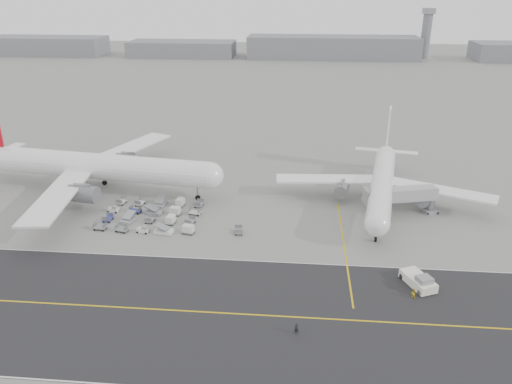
# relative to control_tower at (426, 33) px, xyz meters

# --- Properties ---
(ground) EXTENTS (700.00, 700.00, 0.00)m
(ground) POSITION_rel_control_tower_xyz_m (-100.00, -265.00, -16.25)
(ground) COLOR gray
(ground) RESTS_ON ground
(taxiway) EXTENTS (220.00, 59.00, 0.03)m
(taxiway) POSITION_rel_control_tower_xyz_m (-94.98, -282.98, -16.24)
(taxiway) COLOR #28272A
(taxiway) RESTS_ON ground
(horizon_buildings) EXTENTS (520.00, 28.00, 28.00)m
(horizon_buildings) POSITION_rel_control_tower_xyz_m (-70.00, -5.00, -16.25)
(horizon_buildings) COLOR slate
(horizon_buildings) RESTS_ON ground
(control_tower) EXTENTS (7.00, 7.00, 31.25)m
(control_tower) POSITION_rel_control_tower_xyz_m (0.00, 0.00, 0.00)
(control_tower) COLOR slate
(control_tower) RESTS_ON ground
(airliner_a) EXTENTS (63.32, 62.27, 21.90)m
(airliner_a) POSITION_rel_control_tower_xyz_m (-127.33, -237.67, -9.95)
(airliner_a) COLOR white
(airliner_a) RESTS_ON ground
(airliner_b) EXTENTS (48.33, 49.28, 17.14)m
(airliner_b) POSITION_rel_control_tower_xyz_m (-60.19, -238.16, -11.31)
(airliner_b) COLOR white
(airliner_b) RESTS_ON ground
(pushback_tug) EXTENTS (5.54, 8.58, 2.48)m
(pushback_tug) POSITION_rel_control_tower_xyz_m (-58.71, -272.71, -15.24)
(pushback_tug) COLOR white
(pushback_tug) RESTS_ON ground
(jet_bridge) EXTENTS (17.02, 7.05, 6.36)m
(jet_bridge) POSITION_rel_control_tower_xyz_m (-57.03, -244.79, -11.82)
(jet_bridge) COLOR gray
(jet_bridge) RESTS_ON ground
(gse_cluster) EXTENTS (28.47, 24.09, 1.88)m
(gse_cluster) POSITION_rel_control_tower_xyz_m (-110.22, -251.33, -16.25)
(gse_cluster) COLOR gray
(gse_cluster) RESTS_ON ground
(stray_dolly) EXTENTS (1.74, 2.54, 1.47)m
(stray_dolly) POSITION_rel_control_tower_xyz_m (-90.86, -256.70, -16.25)
(stray_dolly) COLOR silver
(stray_dolly) RESTS_ON ground
(ground_crew_a) EXTENTS (0.69, 0.49, 1.77)m
(ground_crew_a) POSITION_rel_control_tower_xyz_m (-78.73, -286.84, -15.37)
(ground_crew_a) COLOR black
(ground_crew_a) RESTS_ON ground
(ground_crew_b) EXTENTS (0.96, 0.84, 1.68)m
(ground_crew_b) POSITION_rel_control_tower_xyz_m (-60.26, -276.24, -15.41)
(ground_crew_b) COLOR gold
(ground_crew_b) RESTS_ON ground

